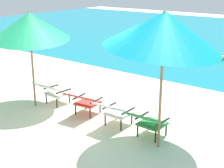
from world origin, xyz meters
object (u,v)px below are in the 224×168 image
(beach_umbrella_right, at_px, (164,30))
(lounge_chair_far_right, at_px, (148,121))
(beach_umbrella_left, at_px, (30,26))
(lounge_chair_near_left, at_px, (83,100))
(swim_buoy, at_px, (205,55))
(lounge_chair_far_left, at_px, (52,90))
(lounge_chair_near_right, at_px, (114,110))

(beach_umbrella_right, bearing_deg, lounge_chair_far_right, 156.64)
(beach_umbrella_left, bearing_deg, beach_umbrella_right, 0.61)
(lounge_chair_near_left, bearing_deg, beach_umbrella_left, -169.49)
(swim_buoy, xyz_separation_m, lounge_chair_far_right, (1.98, -7.73, 0.31))
(lounge_chair_far_left, height_order, beach_umbrella_right, beach_umbrella_right)
(swim_buoy, bearing_deg, lounge_chair_far_right, -75.63)
(swim_buoy, distance_m, lounge_chair_far_right, 7.98)
(lounge_chair_far_left, distance_m, beach_umbrella_left, 1.73)
(lounge_chair_near_left, height_order, beach_umbrella_right, beach_umbrella_right)
(beach_umbrella_left, distance_m, beach_umbrella_right, 3.65)
(lounge_chair_far_right, relative_size, beach_umbrella_left, 0.32)
(lounge_chair_near_right, bearing_deg, beach_umbrella_left, -174.92)
(beach_umbrella_left, bearing_deg, lounge_chair_far_left, 44.98)
(swim_buoy, xyz_separation_m, lounge_chair_near_left, (0.13, -7.65, 0.31))
(lounge_chair_far_left, relative_size, lounge_chair_far_right, 1.03)
(lounge_chair_near_right, height_order, beach_umbrella_left, beach_umbrella_left)
(lounge_chair_far_left, xyz_separation_m, lounge_chair_near_right, (2.10, -0.10, 0.00))
(lounge_chair_far_left, xyz_separation_m, lounge_chair_far_right, (2.98, -0.12, 0.00))
(lounge_chair_near_right, distance_m, lounge_chair_far_right, 0.89)
(lounge_chair_near_left, bearing_deg, swim_buoy, 91.00)
(lounge_chair_far_left, distance_m, lounge_chair_near_right, 2.10)
(lounge_chair_far_left, distance_m, beach_umbrella_right, 3.84)
(swim_buoy, distance_m, lounge_chair_near_right, 7.79)
(lounge_chair_far_right, relative_size, beach_umbrella_right, 0.32)
(beach_umbrella_left, bearing_deg, swim_buoy, 80.56)
(lounge_chair_far_left, bearing_deg, lounge_chair_near_left, -2.26)
(lounge_chair_near_left, bearing_deg, lounge_chair_far_left, 177.74)
(lounge_chair_near_left, bearing_deg, lounge_chair_far_right, -2.48)
(beach_umbrella_right, bearing_deg, swim_buoy, 106.46)
(lounge_chair_far_left, bearing_deg, beach_umbrella_left, -135.02)
(lounge_chair_far_right, bearing_deg, swim_buoy, 104.37)
(swim_buoy, bearing_deg, beach_umbrella_left, -99.44)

